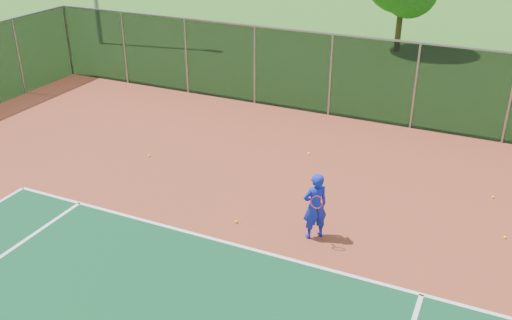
{
  "coord_description": "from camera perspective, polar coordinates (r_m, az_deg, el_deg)",
  "views": [
    {
      "loc": [
        2.81,
        -7.0,
        7.72
      ],
      "look_at": [
        -2.72,
        5.0,
        1.3
      ],
      "focal_mm": 40.0,
      "sensor_mm": 36.0,
      "label": 1
    }
  ],
  "objects": [
    {
      "name": "court_apron",
      "position": [
        12.18,
        5.88,
        -13.52
      ],
      "size": [
        30.0,
        20.0,
        0.02
      ],
      "primitive_type": "cube",
      "color": "#953E26",
      "rests_on": "ground"
    },
    {
      "name": "tennis_player",
      "position": [
        13.54,
        5.93,
        -4.6
      ],
      "size": [
        0.73,
        0.78,
        2.16
      ],
      "color": "#1322BB",
      "rests_on": "court_apron"
    },
    {
      "name": "fence_back",
      "position": [
        20.17,
        15.65,
        7.17
      ],
      "size": [
        30.0,
        0.06,
        3.03
      ],
      "color": "black",
      "rests_on": "court_apron"
    },
    {
      "name": "practice_ball_4",
      "position": [
        14.44,
        -1.98,
        -6.17
      ],
      "size": [
        0.07,
        0.07,
        0.07
      ],
      "primitive_type": "sphere",
      "color": "yellow",
      "rests_on": "court_apron"
    },
    {
      "name": "practice_ball_5",
      "position": [
        16.79,
        22.62,
        -3.43
      ],
      "size": [
        0.07,
        0.07,
        0.07
      ],
      "primitive_type": "sphere",
      "color": "yellow",
      "rests_on": "court_apron"
    },
    {
      "name": "practice_ball_2",
      "position": [
        15.08,
        23.63,
        -7.09
      ],
      "size": [
        0.07,
        0.07,
        0.07
      ],
      "primitive_type": "sphere",
      "color": "yellow",
      "rests_on": "court_apron"
    },
    {
      "name": "practice_ball_1",
      "position": [
        18.12,
        -10.62,
        0.41
      ],
      "size": [
        0.07,
        0.07,
        0.07
      ],
      "primitive_type": "sphere",
      "color": "yellow",
      "rests_on": "court_apron"
    }
  ]
}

